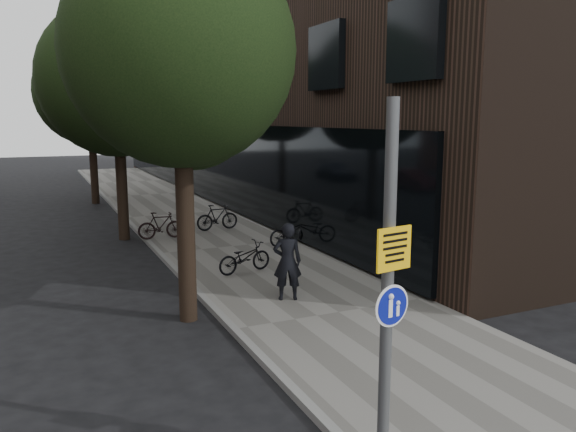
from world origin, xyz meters
TOP-DOWN VIEW (x-y plane):
  - ground at (0.00, 0.00)m, footprint 120.00×120.00m
  - sidewalk at (0.25, 10.00)m, footprint 4.50×60.00m
  - curb_edge at (-2.00, 10.00)m, footprint 0.15×60.00m
  - building_right_dark_brick at (8.50, 22.00)m, footprint 12.00×40.00m
  - street_tree_near at (-2.53, 4.64)m, footprint 4.40×4.40m
  - street_tree_mid at (-2.53, 13.14)m, footprint 5.00×5.00m
  - street_tree_far at (-2.53, 22.14)m, footprint 5.00×5.00m
  - signpost at (-1.80, -1.29)m, footprint 0.48×0.14m
  - pedestrian at (-0.37, 4.53)m, footprint 0.73×0.59m
  - parked_bike_facade_near at (2.00, 9.40)m, footprint 1.73×0.88m
  - parked_bike_facade_far at (0.60, 12.69)m, footprint 1.54×0.50m
  - parked_bike_curb_near at (-0.46, 6.98)m, footprint 1.60×0.83m
  - parked_bike_curb_far at (-1.55, 12.02)m, footprint 1.52×0.52m

SIDE VIEW (x-z plane):
  - ground at x=0.00m, z-range 0.00..0.00m
  - sidewalk at x=0.25m, z-range 0.00..0.12m
  - curb_edge at x=-2.00m, z-range 0.00..0.13m
  - parked_bike_curb_near at x=-0.46m, z-range 0.12..0.92m
  - parked_bike_facade_near at x=2.00m, z-range 0.12..0.99m
  - parked_bike_curb_far at x=-1.55m, z-range 0.12..1.02m
  - parked_bike_facade_far at x=0.60m, z-range 0.12..1.04m
  - pedestrian at x=-0.37m, z-range 0.12..1.84m
  - signpost at x=-1.80m, z-range 0.14..4.30m
  - street_tree_near at x=-2.53m, z-range 1.36..8.86m
  - street_tree_mid at x=-2.53m, z-range 1.21..9.01m
  - street_tree_far at x=-2.53m, z-range 1.21..9.01m
  - building_right_dark_brick at x=8.50m, z-range 0.00..18.00m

